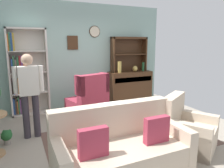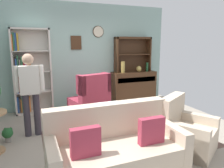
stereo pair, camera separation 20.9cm
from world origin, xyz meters
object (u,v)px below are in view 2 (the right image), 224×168
Objects in this scene: sideboard_hutch at (132,50)px; vase_round at (139,69)px; bottle_wine at (147,67)px; person_reading at (30,89)px; bookshelf at (29,73)px; wingback_chair at (91,101)px; potted_plant_small at (8,134)px; vase_tall at (123,67)px; coffee_table at (103,124)px; armchair_floral at (186,133)px; couch_floral at (115,151)px; sideboard at (133,85)px; book_stack at (100,118)px.

vase_round is (0.13, -0.18, -0.55)m from sideboard_hutch.
person_reading reaches higher than bottle_wine.
bookshelf is 2.00× the size of wingback_chair.
potted_plant_small is 0.17× the size of person_reading.
person_reading is at bearing -152.71° from vase_tall.
person_reading is at bearing -152.90° from sideboard_hutch.
coffee_table is at bearing -135.39° from bottle_wine.
vase_round reaches higher than armchair_floral.
bookshelf is at bearing 177.12° from vase_round.
bottle_wine is 3.49m from person_reading.
couch_floral is at bearing -58.49° from person_reading.
vase_round is 2.86m from coffee_table.
potted_plant_small is (-1.45, 1.53, -0.16)m from couch_floral.
coffee_table is at bearing -128.36° from sideboard.
armchair_floral reaches higher than coffee_table.
vase_round is 0.16× the size of armchair_floral.
wingback_chair is 1.40m from book_stack.
sideboard is at bearing 11.63° from vase_tall.
sideboard reaches higher than couch_floral.
person_reading is at bearing 121.51° from couch_floral.
vase_round is 2.82m from book_stack.
sideboard is at bearing 51.64° from coffee_table.
vase_round is 3.62m from couch_floral.
vase_round is (0.13, -0.07, 0.50)m from sideboard.
vase_tall is at bearing 63.71° from couch_floral.
wingback_chair reaches higher than potted_plant_small.
vase_tall is 1.47× the size of book_stack.
couch_floral reaches higher than armchair_floral.
wingback_chair is at bearing 82.25° from couch_floral.
bottle_wine is at bearing 20.76° from potted_plant_small.
bookshelf is 1.99× the size of armchair_floral.
potted_plant_small is at bearing -163.20° from person_reading.
couch_floral is 8.37× the size of book_stack.
sideboard is 1.24× the size of wingback_chair.
coffee_table is (1.15, -2.25, -0.68)m from bookshelf.
armchair_floral is (-0.13, -2.80, -0.79)m from vase_tall.
bookshelf reaches higher than vase_tall.
book_stack is (-1.75, -2.09, -0.06)m from sideboard.
person_reading is at bearing 146.29° from book_stack.
vase_round is 3.26m from person_reading.
wingback_chair is at bearing 82.79° from coffee_table.
couch_floral is at bearing -95.36° from book_stack.
person_reading reaches higher than sideboard.
bookshelf reaches higher than armchair_floral.
sideboard_hutch is 1.38× the size of coffee_table.
couch_floral is (-1.84, -3.13, -1.25)m from sideboard_hutch.
bottle_wine reaches higher than sideboard.
sideboard_hutch is 3.29m from armchair_floral.
sideboard_hutch is at bearing 0.50° from bookshelf.
vase_tall is 2.57m from coffee_table.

